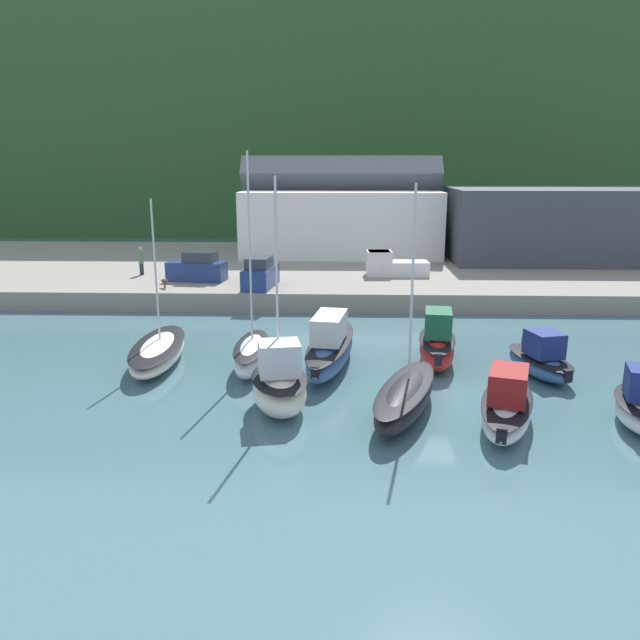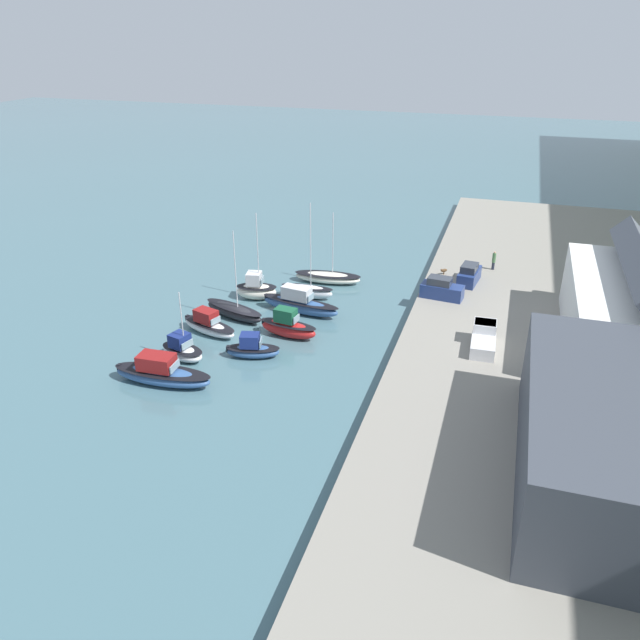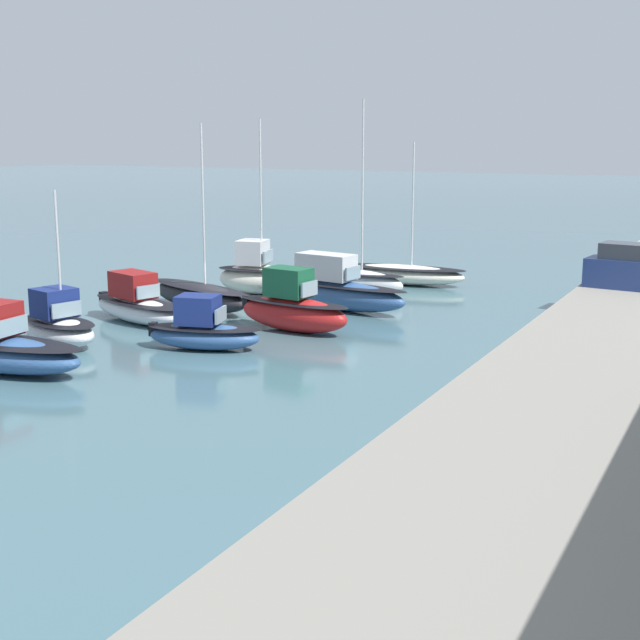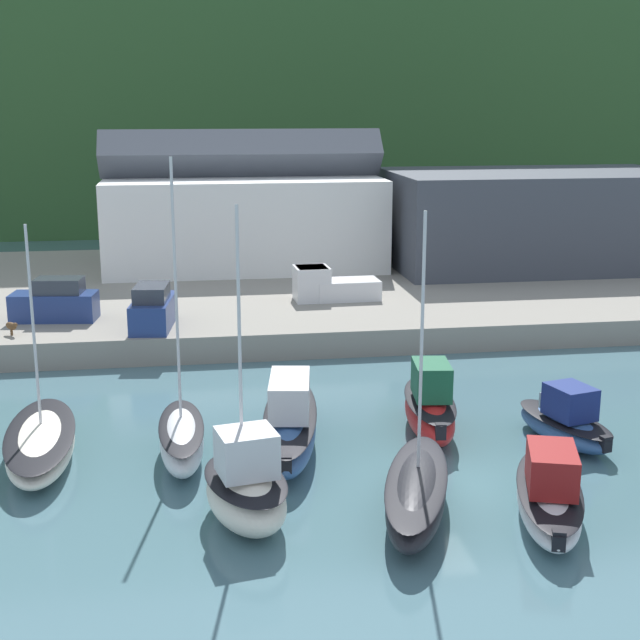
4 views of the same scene
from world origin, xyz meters
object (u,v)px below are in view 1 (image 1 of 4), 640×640
(moored_boat_3, at_px, (437,344))
(person_on_quay, at_px, (141,261))
(moored_boat_0, at_px, (158,351))
(moored_boat_4, at_px, (540,360))
(pickup_truck_0, at_px, (392,265))
(moored_boat_5, at_px, (279,385))
(moored_boat_6, at_px, (405,397))
(moored_boat_2, at_px, (330,347))
(moored_boat_7, at_px, (507,404))
(parked_car_0, at_px, (260,274))
(moored_boat_1, at_px, (252,354))
(parked_car_1, at_px, (198,268))
(dog_on_quay, at_px, (165,282))

(moored_boat_3, relative_size, person_on_quay, 2.72)
(moored_boat_0, xyz_separation_m, moored_boat_4, (18.57, -1.26, 0.17))
(pickup_truck_0, bearing_deg, moored_boat_3, -178.85)
(moored_boat_5, distance_m, moored_boat_6, 5.09)
(moored_boat_0, xyz_separation_m, moored_boat_3, (13.94, 0.37, 0.42))
(moored_boat_0, relative_size, person_on_quay, 3.80)
(moored_boat_2, distance_m, pickup_truck_0, 18.84)
(moored_boat_7, relative_size, parked_car_0, 1.48)
(moored_boat_0, height_order, moored_boat_5, moored_boat_5)
(moored_boat_2, distance_m, person_on_quay, 23.37)
(moored_boat_0, xyz_separation_m, moored_boat_2, (8.64, -0.32, 0.40))
(moored_boat_3, height_order, moored_boat_7, moored_boat_3)
(moored_boat_1, height_order, parked_car_0, moored_boat_1)
(moored_boat_3, bearing_deg, moored_boat_7, -70.66)
(moored_boat_5, xyz_separation_m, moored_boat_6, (5.07, -0.25, -0.38))
(moored_boat_4, xyz_separation_m, person_on_quay, (-24.84, 18.88, 1.63))
(moored_boat_7, xyz_separation_m, parked_car_1, (-16.91, 22.39, 1.40))
(moored_boat_2, bearing_deg, moored_boat_3, 16.20)
(moored_boat_6, bearing_deg, pickup_truck_0, 105.55)
(moored_boat_2, bearing_deg, moored_boat_1, -163.84)
(parked_car_0, bearing_deg, moored_boat_5, -73.76)
(person_on_quay, bearing_deg, moored_boat_3, -40.47)
(moored_boat_4, height_order, moored_boat_5, moored_boat_5)
(moored_boat_6, height_order, person_on_quay, moored_boat_6)
(moored_boat_0, distance_m, moored_boat_4, 18.61)
(moored_boat_6, relative_size, parked_car_1, 2.07)
(parked_car_0, bearing_deg, parked_car_1, 162.00)
(moored_boat_0, xyz_separation_m, moored_boat_7, (15.52, -7.02, 0.21))
(moored_boat_5, relative_size, moored_boat_6, 1.03)
(moored_boat_0, xyz_separation_m, moored_boat_1, (4.82, -0.82, 0.18))
(moored_boat_2, distance_m, moored_boat_3, 5.35)
(moored_boat_2, height_order, person_on_quay, person_on_quay)
(moored_boat_3, height_order, parked_car_0, parked_car_0)
(moored_boat_3, xyz_separation_m, dog_on_quay, (-17.00, 12.13, 0.73))
(moored_boat_4, bearing_deg, moored_boat_2, 160.20)
(person_on_quay, bearing_deg, pickup_truck_0, 1.02)
(moored_boat_1, bearing_deg, moored_boat_5, -70.44)
(pickup_truck_0, bearing_deg, moored_boat_1, 154.57)
(moored_boat_7, xyz_separation_m, parked_car_0, (-12.00, 20.11, 1.40))
(moored_boat_3, bearing_deg, pickup_truck_0, 100.24)
(moored_boat_1, bearing_deg, person_on_quay, 120.55)
(moored_boat_2, distance_m, moored_boat_6, 6.59)
(moored_boat_4, relative_size, moored_boat_7, 0.77)
(moored_boat_1, xyz_separation_m, moored_boat_2, (3.82, 0.50, 0.22))
(moored_boat_5, distance_m, pickup_truck_0, 24.71)
(parked_car_1, bearing_deg, pickup_truck_0, -72.66)
(moored_boat_2, bearing_deg, dog_on_quay, 141.10)
(moored_boat_3, xyz_separation_m, moored_boat_5, (-7.28, -6.26, 0.07))
(moored_boat_3, bearing_deg, moored_boat_4, -12.16)
(moored_boat_2, distance_m, dog_on_quay, 17.38)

